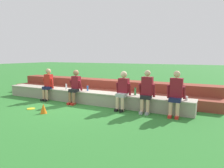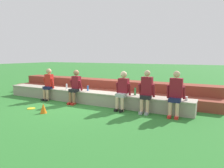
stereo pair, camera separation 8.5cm
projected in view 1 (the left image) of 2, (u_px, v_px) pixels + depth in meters
name	position (u px, v px, depth m)	size (l,w,h in m)	color
ground_plane	(83.00, 104.00, 7.81)	(80.00, 80.00, 0.00)	#2D752D
stone_seating_wall	(87.00, 96.00, 8.04)	(8.05, 0.63, 0.48)	gray
brick_bleachers	(104.00, 90.00, 9.29)	(9.61, 1.49, 0.75)	brown
person_far_left	(48.00, 84.00, 8.47)	(0.49, 0.49, 1.32)	tan
person_left_of_center	(75.00, 86.00, 7.87)	(0.50, 0.56, 1.31)	#996B4C
person_center	(123.00, 89.00, 6.96)	(0.53, 0.58, 1.33)	beige
person_right_of_center	(147.00, 91.00, 6.58)	(0.53, 0.46, 1.39)	#DBAD89
person_far_right	(176.00, 93.00, 6.20)	(0.55, 0.54, 1.40)	#DBAD89
water_bottle_near_left	(88.00, 88.00, 8.03)	(0.07, 0.07, 0.23)	blue
water_bottle_near_right	(135.00, 91.00, 7.15)	(0.07, 0.07, 0.28)	green
water_bottle_mid_left	(66.00, 87.00, 8.47)	(0.07, 0.07, 0.22)	silver
plastic_cup_left_end	(187.00, 98.00, 6.34)	(0.09, 0.09, 0.12)	white
frisbee	(31.00, 109.00, 7.13)	(0.28, 0.28, 0.02)	yellow
sports_cone	(43.00, 109.00, 6.57)	(0.22, 0.22, 0.31)	orange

